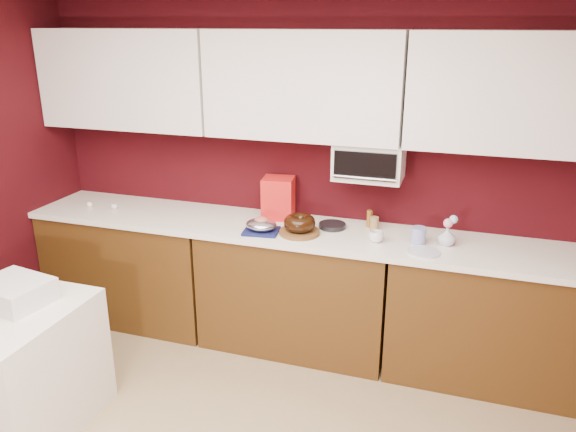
{
  "coord_description": "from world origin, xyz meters",
  "views": [
    {
      "loc": [
        1.07,
        -1.51,
        2.25
      ],
      "look_at": [
        -0.03,
        1.84,
        1.02
      ],
      "focal_mm": 35.0,
      "sensor_mm": 36.0,
      "label": 1
    }
  ],
  "objects_px": {
    "toaster_oven": "(369,160)",
    "foil_ham_nest": "(261,225)",
    "coffee_mug": "(376,236)",
    "flower_vase": "(447,235)",
    "blue_jar": "(418,236)",
    "newspaper_stack": "(14,292)",
    "bundt_cake": "(300,223)",
    "pandoro_box": "(278,198)"
  },
  "relations": [
    {
      "from": "foil_ham_nest",
      "to": "pandoro_box",
      "type": "bearing_deg",
      "value": 88.29
    },
    {
      "from": "coffee_mug",
      "to": "flower_vase",
      "type": "height_order",
      "value": "flower_vase"
    },
    {
      "from": "bundt_cake",
      "to": "coffee_mug",
      "type": "distance_m",
      "value": 0.51
    },
    {
      "from": "pandoro_box",
      "to": "coffee_mug",
      "type": "height_order",
      "value": "pandoro_box"
    },
    {
      "from": "bundt_cake",
      "to": "newspaper_stack",
      "type": "xyz_separation_m",
      "value": [
        -1.32,
        -1.15,
        -0.16
      ]
    },
    {
      "from": "bundt_cake",
      "to": "blue_jar",
      "type": "distance_m",
      "value": 0.78
    },
    {
      "from": "foil_ham_nest",
      "to": "newspaper_stack",
      "type": "xyz_separation_m",
      "value": [
        -1.06,
        -1.1,
        -0.14
      ]
    },
    {
      "from": "bundt_cake",
      "to": "pandoro_box",
      "type": "height_order",
      "value": "pandoro_box"
    },
    {
      "from": "coffee_mug",
      "to": "newspaper_stack",
      "type": "height_order",
      "value": "coffee_mug"
    },
    {
      "from": "toaster_oven",
      "to": "flower_vase",
      "type": "bearing_deg",
      "value": -16.16
    },
    {
      "from": "pandoro_box",
      "to": "blue_jar",
      "type": "relative_size",
      "value": 2.66
    },
    {
      "from": "coffee_mug",
      "to": "blue_jar",
      "type": "relative_size",
      "value": 0.8
    },
    {
      "from": "toaster_oven",
      "to": "foil_ham_nest",
      "type": "height_order",
      "value": "toaster_oven"
    },
    {
      "from": "bundt_cake",
      "to": "flower_vase",
      "type": "distance_m",
      "value": 0.95
    },
    {
      "from": "toaster_oven",
      "to": "newspaper_stack",
      "type": "distance_m",
      "value": 2.3
    },
    {
      "from": "foil_ham_nest",
      "to": "flower_vase",
      "type": "distance_m",
      "value": 1.21
    },
    {
      "from": "newspaper_stack",
      "to": "foil_ham_nest",
      "type": "bearing_deg",
      "value": 46.1
    },
    {
      "from": "coffee_mug",
      "to": "newspaper_stack",
      "type": "xyz_separation_m",
      "value": [
        -1.83,
        -1.17,
        -0.13
      ]
    },
    {
      "from": "pandoro_box",
      "to": "coffee_mug",
      "type": "bearing_deg",
      "value": -27.6
    },
    {
      "from": "foil_ham_nest",
      "to": "flower_vase",
      "type": "bearing_deg",
      "value": 7.37
    },
    {
      "from": "pandoro_box",
      "to": "blue_jar",
      "type": "distance_m",
      "value": 1.04
    },
    {
      "from": "coffee_mug",
      "to": "blue_jar",
      "type": "bearing_deg",
      "value": 11.65
    },
    {
      "from": "coffee_mug",
      "to": "blue_jar",
      "type": "xyz_separation_m",
      "value": [
        0.26,
        0.05,
        0.01
      ]
    },
    {
      "from": "toaster_oven",
      "to": "newspaper_stack",
      "type": "height_order",
      "value": "toaster_oven"
    },
    {
      "from": "coffee_mug",
      "to": "toaster_oven",
      "type": "bearing_deg",
      "value": 114.08
    },
    {
      "from": "bundt_cake",
      "to": "coffee_mug",
      "type": "xyz_separation_m",
      "value": [
        0.51,
        0.02,
        -0.04
      ]
    },
    {
      "from": "blue_jar",
      "to": "flower_vase",
      "type": "height_order",
      "value": "flower_vase"
    },
    {
      "from": "foil_ham_nest",
      "to": "toaster_oven",
      "type": "bearing_deg",
      "value": 25.52
    },
    {
      "from": "bundt_cake",
      "to": "pandoro_box",
      "type": "bearing_deg",
      "value": 131.54
    },
    {
      "from": "coffee_mug",
      "to": "blue_jar",
      "type": "height_order",
      "value": "blue_jar"
    },
    {
      "from": "foil_ham_nest",
      "to": "blue_jar",
      "type": "height_order",
      "value": "blue_jar"
    },
    {
      "from": "bundt_cake",
      "to": "flower_vase",
      "type": "bearing_deg",
      "value": 6.32
    },
    {
      "from": "pandoro_box",
      "to": "blue_jar",
      "type": "bearing_deg",
      "value": -20.08
    },
    {
      "from": "flower_vase",
      "to": "toaster_oven",
      "type": "bearing_deg",
      "value": 163.84
    },
    {
      "from": "blue_jar",
      "to": "newspaper_stack",
      "type": "xyz_separation_m",
      "value": [
        -2.09,
        -1.22,
        -0.14
      ]
    },
    {
      "from": "coffee_mug",
      "to": "newspaper_stack",
      "type": "bearing_deg",
      "value": -147.38
    },
    {
      "from": "coffee_mug",
      "to": "flower_vase",
      "type": "xyz_separation_m",
      "value": [
        0.43,
        0.09,
        0.02
      ]
    },
    {
      "from": "flower_vase",
      "to": "blue_jar",
      "type": "bearing_deg",
      "value": -168.35
    },
    {
      "from": "flower_vase",
      "to": "newspaper_stack",
      "type": "distance_m",
      "value": 2.59
    },
    {
      "from": "foil_ham_nest",
      "to": "coffee_mug",
      "type": "height_order",
      "value": "foil_ham_nest"
    },
    {
      "from": "coffee_mug",
      "to": "flower_vase",
      "type": "distance_m",
      "value": 0.44
    },
    {
      "from": "coffee_mug",
      "to": "bundt_cake",
      "type": "bearing_deg",
      "value": -178.29
    }
  ]
}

